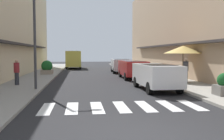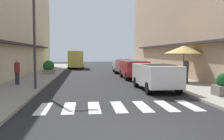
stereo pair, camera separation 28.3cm
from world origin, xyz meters
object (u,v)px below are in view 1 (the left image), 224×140
(parked_car_near, at_px, (156,74))
(parked_car_mid, at_px, (133,67))
(delivery_van, at_px, (73,58))
(parked_car_far, at_px, (120,64))
(pedestrian_walking_far, at_px, (186,70))
(pedestrian_walking_near, at_px, (17,72))
(planter_far, at_px, (47,68))
(planter_midblock, at_px, (163,73))
(planter_corner, at_px, (224,85))
(cafe_umbrella, at_px, (183,50))
(street_lamp, at_px, (38,26))

(parked_car_near, xyz_separation_m, parked_car_mid, (0.00, 6.59, 0.00))
(parked_car_near, height_order, delivery_van, delivery_van)
(parked_car_far, xyz_separation_m, pedestrian_walking_far, (2.62, -10.93, 0.06))
(pedestrian_walking_near, bearing_deg, pedestrian_walking_far, -3.98)
(parked_car_far, height_order, delivery_van, delivery_van)
(parked_car_mid, xyz_separation_m, pedestrian_walking_far, (2.62, -4.48, 0.06))
(parked_car_mid, bearing_deg, parked_car_near, -90.00)
(pedestrian_walking_near, bearing_deg, delivery_van, 79.27)
(parked_car_far, height_order, planter_far, parked_car_far)
(delivery_van, height_order, planter_midblock, delivery_van)
(planter_corner, bearing_deg, pedestrian_walking_far, 88.29)
(parked_car_mid, bearing_deg, planter_midblock, -43.53)
(delivery_van, distance_m, cafe_umbrella, 19.70)
(parked_car_mid, distance_m, planter_far, 8.49)
(parked_car_near, height_order, parked_car_far, same)
(planter_corner, xyz_separation_m, planter_midblock, (-0.54, 7.50, -0.01))
(delivery_van, xyz_separation_m, pedestrian_walking_near, (-3.00, -18.93, -0.46))
(cafe_umbrella, xyz_separation_m, pedestrian_walking_near, (-11.17, -1.03, -1.39))
(parked_car_near, distance_m, planter_midblock, 5.15)
(street_lamp, height_order, planter_far, street_lamp)
(cafe_umbrella, height_order, pedestrian_walking_far, cafe_umbrella)
(parked_car_far, xyz_separation_m, pedestrian_walking_near, (-8.15, -10.51, 0.03))
(parked_car_near, relative_size, planter_corner, 4.18)
(parked_car_mid, distance_m, street_lamp, 9.31)
(parked_car_far, distance_m, planter_far, 7.69)
(parked_car_far, bearing_deg, pedestrian_walking_near, -127.81)
(street_lamp, height_order, planter_corner, street_lamp)
(planter_far, bearing_deg, street_lamp, -85.23)
(parked_car_near, xyz_separation_m, planter_midblock, (1.93, 4.76, -0.35))
(cafe_umbrella, height_order, pedestrian_walking_near, cafe_umbrella)
(delivery_van, height_order, pedestrian_walking_far, delivery_van)
(parked_car_mid, bearing_deg, street_lamp, -136.63)
(delivery_van, height_order, cafe_umbrella, cafe_umbrella)
(parked_car_far, distance_m, planter_midblock, 8.51)
(cafe_umbrella, bearing_deg, parked_car_mid, 134.82)
(parked_car_far, height_order, planter_midblock, parked_car_far)
(cafe_umbrella, distance_m, planter_midblock, 2.39)
(cafe_umbrella, xyz_separation_m, planter_midblock, (-1.08, 1.20, -1.76))
(planter_corner, xyz_separation_m, pedestrian_walking_near, (-10.63, 5.28, 0.36))
(street_lamp, height_order, cafe_umbrella, street_lamp)
(planter_far, bearing_deg, pedestrian_walking_near, -95.48)
(pedestrian_walking_far, bearing_deg, cafe_umbrella, -176.87)
(planter_far, height_order, pedestrian_walking_far, pedestrian_walking_far)
(planter_far, height_order, pedestrian_walking_near, pedestrian_walking_near)
(delivery_van, distance_m, planter_midblock, 18.16)
(street_lamp, distance_m, pedestrian_walking_far, 9.61)
(planter_far, bearing_deg, parked_car_near, -55.81)
(pedestrian_walking_far, bearing_deg, parked_car_mid, -131.34)
(parked_car_near, height_order, planter_corner, parked_car_near)
(parked_car_near, relative_size, pedestrian_walking_far, 2.67)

